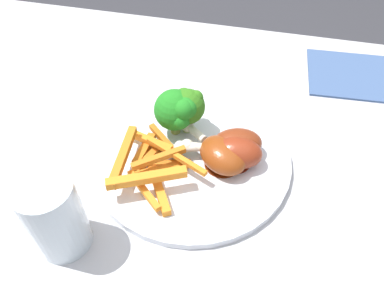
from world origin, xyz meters
TOP-DOWN VIEW (x-y plane):
  - dining_table at (0.00, 0.00)m, footprint 1.18×0.77m
  - dinner_plate at (-0.01, -0.00)m, footprint 0.29×0.29m
  - broccoli_floret_front at (0.01, -0.05)m, footprint 0.06×0.06m
  - broccoli_floret_middle at (0.02, -0.04)m, footprint 0.07×0.06m
  - carrot_fries_pile at (0.04, 0.04)m, footprint 0.13×0.14m
  - chicken_drumstick_near at (-0.07, -0.02)m, footprint 0.12×0.07m
  - chicken_drumstick_far at (-0.07, 0.00)m, footprint 0.13×0.05m
  - chicken_drumstick_extra at (-0.05, 0.00)m, footprint 0.12×0.10m
  - water_glass at (0.12, 0.16)m, footprint 0.07×0.07m
  - napkin at (-0.26, -0.27)m, footprint 0.18×0.15m

SIDE VIEW (x-z plane):
  - dining_table at x=0.00m, z-range 0.26..0.97m
  - napkin at x=-0.26m, z-range 0.71..0.72m
  - dinner_plate at x=-0.01m, z-range 0.71..0.73m
  - carrot_fries_pile at x=0.04m, z-range 0.72..0.76m
  - chicken_drumstick_extra at x=-0.05m, z-range 0.73..0.77m
  - chicken_drumstick_near at x=-0.07m, z-range 0.73..0.77m
  - chicken_drumstick_far at x=-0.07m, z-range 0.73..0.77m
  - water_glass at x=0.12m, z-range 0.71..0.83m
  - broccoli_floret_front at x=0.01m, z-range 0.74..0.81m
  - broccoli_floret_middle at x=0.02m, z-range 0.74..0.81m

